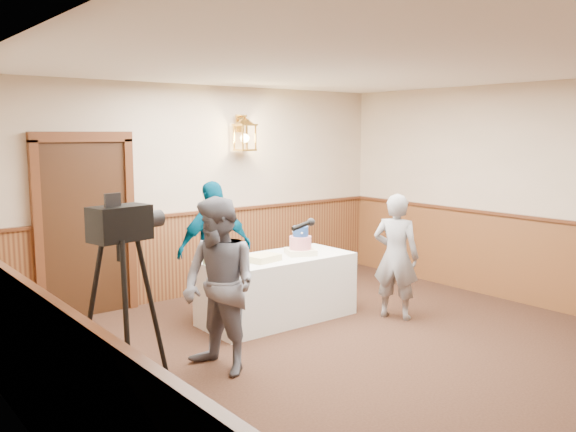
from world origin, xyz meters
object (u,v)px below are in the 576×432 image
baker (396,256)px  assistant_p (215,249)px  display_table (277,288)px  interviewer (220,286)px  tv_camera_rig (124,334)px  sheet_cake_green (221,261)px  tiered_cake (300,243)px  sheet_cake_yellow (263,258)px

baker → assistant_p: 2.13m
display_table → baker: size_ratio=1.22×
display_table → interviewer: bearing=-145.7°
tv_camera_rig → interviewer: bearing=15.1°
assistant_p → tv_camera_rig: size_ratio=0.96×
tv_camera_rig → display_table: bearing=19.4°
baker → tv_camera_rig: size_ratio=0.88×
baker → assistant_p: bearing=23.7°
interviewer → sheet_cake_green: bearing=137.2°
tv_camera_rig → assistant_p: bearing=34.2°
tiered_cake → tv_camera_rig: (-2.82, -1.45, -0.13)m
assistant_p → sheet_cake_green: bearing=70.1°
sheet_cake_green → interviewer: interviewer is taller
tiered_cake → interviewer: bearing=-152.3°
display_table → sheet_cake_yellow: bearing=-162.1°
sheet_cake_yellow → baker: size_ratio=0.24×
interviewer → tiered_cake: bearing=107.4°
tiered_cake → assistant_p: size_ratio=0.26×
tiered_cake → interviewer: size_ratio=0.26×
tv_camera_rig → baker: bearing=-0.6°
sheet_cake_yellow → baker: baker is taller
sheet_cake_green → assistant_p: bearing=65.5°
display_table → tv_camera_rig: (-2.51, -1.50, 0.38)m
sheet_cake_yellow → tv_camera_rig: bearing=-147.7°
sheet_cake_yellow → tv_camera_rig: tv_camera_rig is taller
tiered_cake → sheet_cake_yellow: size_ratio=1.22×
tv_camera_rig → sheet_cake_green: bearing=29.8°
tiered_cake → assistant_p: (-0.80, 0.61, -0.07)m
baker → assistant_p: (-1.63, 1.36, 0.07)m
display_table → sheet_cake_green: size_ratio=5.76×
sheet_cake_yellow → display_table: bearing=17.9°
tiered_cake → sheet_cake_green: 1.03m
sheet_cake_green → interviewer: size_ratio=0.19×
baker → sheet_cake_yellow: bearing=36.6°
sheet_cake_yellow → baker: (1.41, -0.71, -0.05)m
baker → sheet_cake_green: bearing=38.3°
interviewer → tv_camera_rig: 1.30m
tiered_cake → baker: (0.83, -0.75, -0.14)m
display_table → sheet_cake_green: sheet_cake_green is taller
interviewer → sheet_cake_yellow: bearing=117.3°
sheet_cake_yellow → tiered_cake: bearing=3.5°
sheet_cake_green → interviewer: (-0.64, -1.00, 0.02)m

